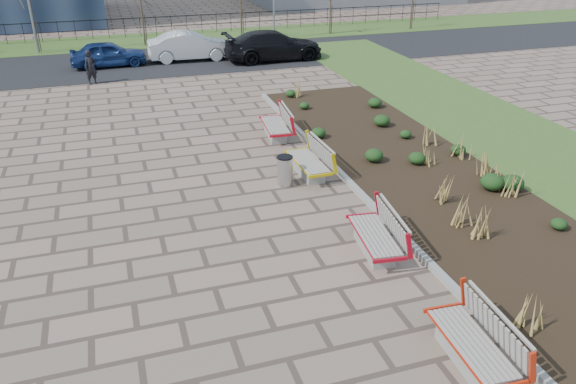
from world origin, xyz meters
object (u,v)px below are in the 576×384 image
object	(u,v)px
bench_a	(472,340)
car_blue	(108,54)
litter_bin	(285,171)
pedestrian	(91,67)
car_silver	(190,46)
car_black	(273,45)
bench_b	(375,233)
bench_d	(275,123)
bench_c	(308,160)

from	to	relation	value
bench_a	car_blue	distance (m)	24.98
litter_bin	pedestrian	size ratio (longest dim) A/B	0.56
bench_a	car_silver	distance (m)	24.58
pedestrian	car_black	bearing A→B (deg)	-7.49
bench_b	car_blue	world-z (taller)	car_blue
litter_bin	car_black	xyz separation A→B (m)	(4.20, 15.28, 0.36)
bench_b	car_black	bearing A→B (deg)	87.27
bench_d	car_silver	bearing A→B (deg)	99.64
car_silver	bench_c	bearing A→B (deg)	-174.18
bench_b	bench_d	bearing A→B (deg)	96.98
pedestrian	bench_a	bearing A→B (deg)	-93.60
bench_c	pedestrian	size ratio (longest dim) A/B	1.34
litter_bin	car_black	size ratio (longest dim) A/B	0.16
bench_a	car_blue	bearing A→B (deg)	105.39
bench_c	car_blue	world-z (taller)	car_blue
bench_a	bench_b	xyz separation A→B (m)	(0.00, 3.82, 0.00)
car_silver	car_black	bearing A→B (deg)	-105.00
litter_bin	bench_d	bearing A→B (deg)	77.32
car_blue	car_silver	xyz separation A→B (m)	(4.28, 0.13, 0.10)
car_black	pedestrian	bearing A→B (deg)	100.86
bench_d	car_silver	world-z (taller)	car_silver
bench_a	litter_bin	xyz separation A→B (m)	(-0.88, 7.93, -0.06)
bench_c	pedestrian	world-z (taller)	pedestrian
litter_bin	bench_a	bearing A→B (deg)	-83.67
bench_b	pedestrian	world-z (taller)	pedestrian
car_silver	car_black	distance (m)	4.48
litter_bin	car_blue	size ratio (longest dim) A/B	0.23
litter_bin	car_black	bearing A→B (deg)	74.64
bench_d	car_blue	bearing A→B (deg)	117.94
car_black	litter_bin	bearing A→B (deg)	163.30
car_silver	car_black	world-z (taller)	car_black
bench_a	car_blue	world-z (taller)	car_blue
bench_c	car_black	distance (m)	15.19
bench_b	bench_c	bearing A→B (deg)	96.98
bench_d	car_blue	size ratio (longest dim) A/B	0.55
litter_bin	car_blue	xyz separation A→B (m)	(-4.36, 16.50, 0.23)
bench_a	bench_b	world-z (taller)	same
litter_bin	car_blue	world-z (taller)	car_blue
pedestrian	car_silver	world-z (taller)	pedestrian
car_blue	car_black	size ratio (longest dim) A/B	0.71
car_blue	bench_b	bearing A→B (deg)	-168.56
car_black	bench_d	bearing A→B (deg)	162.40
pedestrian	car_blue	bearing A→B (deg)	55.42
litter_bin	car_silver	xyz separation A→B (m)	(-0.08, 16.63, 0.32)
bench_c	pedestrian	distance (m)	14.17
bench_d	car_blue	world-z (taller)	car_blue
litter_bin	pedestrian	world-z (taller)	pedestrian
car_blue	bench_d	bearing A→B (deg)	-160.23
bench_b	bench_d	world-z (taller)	same
car_blue	pedestrian	bearing A→B (deg)	162.27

